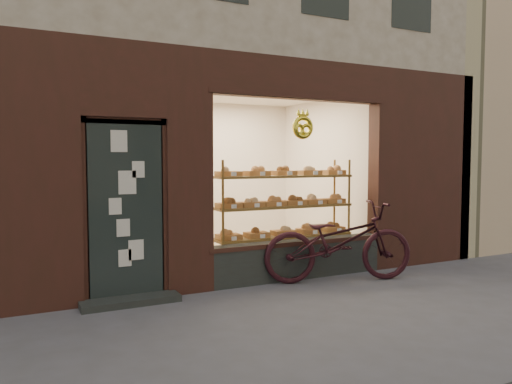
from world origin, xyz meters
TOP-DOWN VIEW (x-y plane):
  - ground at (0.00, 0.00)m, footprint 90.00×90.00m
  - display_shelf at (0.45, 2.55)m, footprint 2.20×0.45m
  - bicycle at (0.85, 1.70)m, footprint 2.25×1.30m

SIDE VIEW (x-z plane):
  - ground at x=0.00m, z-range 0.00..0.00m
  - bicycle at x=0.85m, z-range 0.00..1.12m
  - display_shelf at x=0.45m, z-range 0.03..1.73m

